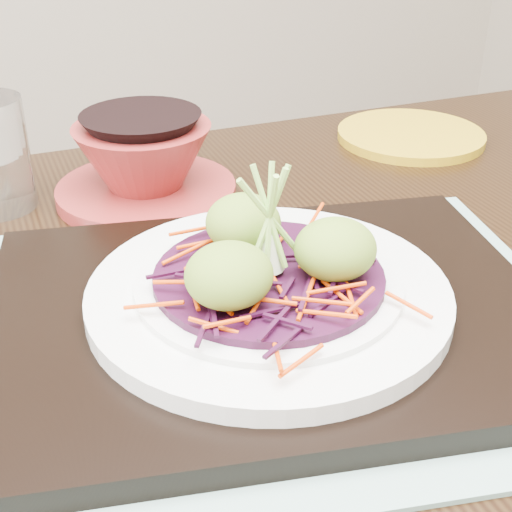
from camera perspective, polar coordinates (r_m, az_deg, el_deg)
name	(u,v)px	position (r m, az deg, el deg)	size (l,w,h in m)	color
dining_table	(255,411)	(0.59, -0.04, -12.33)	(1.22, 0.85, 0.73)	black
placemat	(268,325)	(0.51, 0.99, -5.55)	(0.45, 0.35, 0.00)	gray
serving_tray	(268,313)	(0.50, 1.00, -4.56)	(0.39, 0.29, 0.02)	black
white_plate	(269,292)	(0.49, 1.01, -2.92)	(0.25, 0.25, 0.02)	silver
cabbage_bed	(269,277)	(0.49, 1.03, -1.66)	(0.16, 0.16, 0.01)	#2F0925
carrot_julienne	(269,267)	(0.48, 1.04, -0.87)	(0.19, 0.19, 0.01)	#C63503
guacamole_scoops	(269,248)	(0.48, 1.09, 0.62)	(0.14, 0.12, 0.04)	olive
scallion_garnish	(269,222)	(0.47, 1.07, 2.71)	(0.06, 0.06, 0.09)	#8FC64F
terracotta_bowl_set	(145,166)	(0.70, -8.91, 7.13)	(0.22, 0.22, 0.07)	maroon
yellow_plate	(411,135)	(0.87, 12.27, 9.41)	(0.17, 0.17, 0.01)	#AC8513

